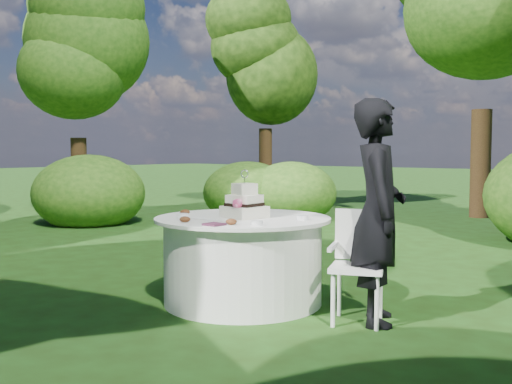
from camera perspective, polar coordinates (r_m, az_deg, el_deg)
ground at (r=5.45m, az=-1.26°, el=-10.48°), size 80.00×80.00×0.00m
napkins at (r=4.73m, az=-4.01°, el=-3.09°), size 0.14×0.14×0.02m
feather_plume at (r=5.15m, az=-4.97°, el=-2.56°), size 0.48×0.07×0.01m
guest at (r=4.79m, az=11.56°, el=-1.83°), size 0.69×0.77×1.77m
table at (r=5.37m, az=-1.27°, el=-6.46°), size 1.56×1.56×0.77m
cake at (r=5.25m, az=-1.12°, el=-1.23°), size 0.37×0.37×0.43m
chair at (r=4.86m, az=9.76°, el=-6.08°), size 0.53×0.53×0.89m
votives at (r=5.01m, az=-0.93°, el=-2.56°), size 1.02×0.62×0.04m
petal_cups at (r=5.09m, az=-5.40°, el=-2.42°), size 0.91×0.50×0.05m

